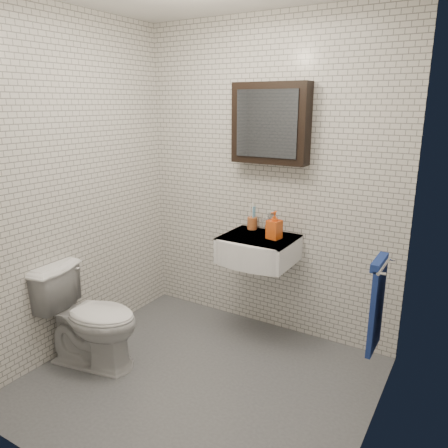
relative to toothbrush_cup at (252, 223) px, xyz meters
name	(u,v)px	position (x,y,z in m)	size (l,w,h in m)	color
ground	(199,382)	(0.09, -0.94, -0.90)	(2.20, 2.00, 0.01)	#4D5055
room_shell	(195,169)	(0.09, -0.94, 0.56)	(2.22, 2.02, 2.51)	silver
washbasin	(256,250)	(0.14, -0.20, -0.15)	(0.55, 0.50, 0.20)	white
faucet	(268,224)	(0.14, 0.00, 0.01)	(0.06, 0.20, 0.15)	silver
mirror_cabinet	(270,123)	(0.14, -0.01, 0.79)	(0.60, 0.15, 0.60)	black
towel_rail	(377,301)	(1.14, -0.59, -0.18)	(0.09, 0.30, 0.58)	silver
toothbrush_cup	(252,223)	(0.00, 0.00, 0.00)	(0.09, 0.09, 0.22)	#AF592B
soap_bottle	(274,225)	(0.26, -0.14, 0.05)	(0.10, 0.10, 0.21)	#FF5B1A
toilet	(90,317)	(-0.71, -1.13, -0.54)	(0.41, 0.72, 0.74)	white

